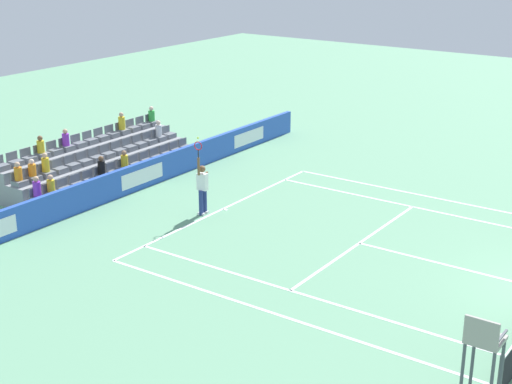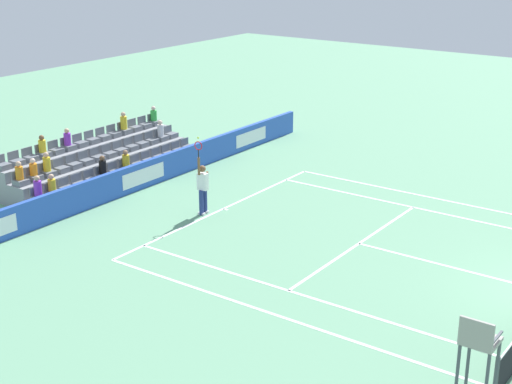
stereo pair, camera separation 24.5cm
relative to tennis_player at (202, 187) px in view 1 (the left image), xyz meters
name	(u,v)px [view 1 (the left image)]	position (x,y,z in m)	size (l,w,h in m)	color
line_baseline	(223,209)	(-0.80, 0.27, -0.99)	(10.97, 0.10, 0.01)	white
line_service	(359,243)	(-0.80, 5.76, -0.99)	(8.23, 0.10, 0.01)	white
line_centre_service	(456,267)	(-0.80, 8.96, -0.99)	(0.10, 6.40, 0.01)	white
line_singles_sideline_left	(304,295)	(3.32, 6.22, -0.99)	(0.10, 11.89, 0.01)	white
line_singles_sideline_right	(424,209)	(-4.91, 6.22, -0.99)	(0.10, 11.89, 0.01)	white
line_doubles_sideline_left	(277,314)	(4.69, 6.22, -0.99)	(0.10, 11.89, 0.01)	white
line_doubles_sideline_right	(439,199)	(-6.28, 6.22, -0.99)	(0.10, 11.89, 0.01)	white
line_centre_mark	(225,209)	(-0.80, 0.37, -0.99)	(0.10, 0.20, 0.01)	white
sponsor_barrier	(140,176)	(-0.80, -3.71, -0.47)	(21.24, 0.22, 1.05)	blue
tennis_player	(202,187)	(0.00, 0.00, 0.00)	(0.53, 0.38, 2.85)	navy
umpire_chair	(483,351)	(5.96, 11.98, 0.53)	(0.70, 0.70, 2.34)	#474C54
stadium_stand	(98,165)	(-0.77, -6.02, -0.44)	(8.68, 2.85, 2.20)	gray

